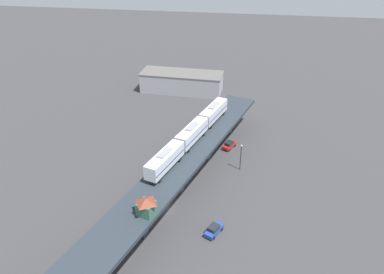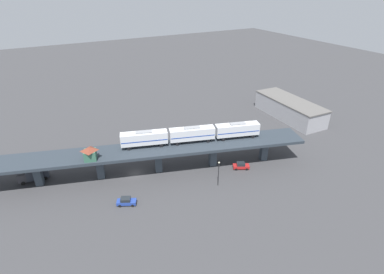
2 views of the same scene
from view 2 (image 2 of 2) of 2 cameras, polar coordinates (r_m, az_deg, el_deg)
name	(u,v)px [view 2 (image 2 of 2)]	position (r m, az deg, el deg)	size (l,w,h in m)	color
ground_plane	(135,174)	(81.93, -10.87, -6.86)	(400.00, 400.00, 0.00)	#38383A
elevated_viaduct	(132,154)	(78.64, -11.38, -3.17)	(34.70, 90.49, 7.17)	#283039
subway_train	(192,134)	(79.37, 0.00, 0.66)	(13.46, 36.41, 4.45)	silver
signal_hut	(90,153)	(76.06, -18.87, -2.92)	(4.02, 4.02, 3.40)	#33604C
street_car_red	(241,166)	(83.04, 9.31, -5.41)	(3.61, 4.74, 1.89)	#AD1E1E
street_car_blue	(126,201)	(71.67, -12.41, -11.87)	(3.55, 4.74, 1.89)	#233D93
delivery_truck	(34,174)	(87.15, -27.90, -6.29)	(2.60, 7.28, 3.20)	#333338
street_lamp	(219,172)	(74.27, 5.08, -6.59)	(0.44, 0.44, 6.94)	black
warehouse_building	(290,109)	(117.32, 18.08, 5.15)	(28.94, 11.30, 6.80)	#99999E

